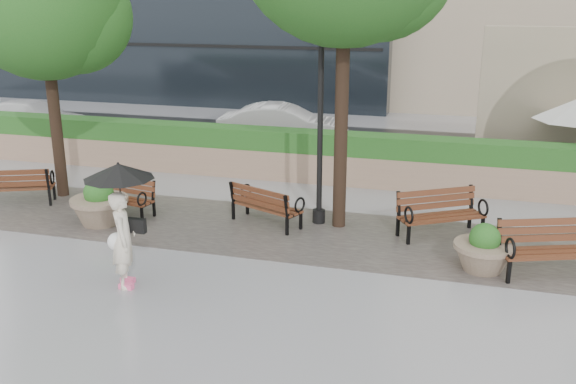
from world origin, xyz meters
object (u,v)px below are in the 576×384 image
(car_left, at_px, (34,119))
(pedestrian, at_px, (122,213))
(bench_3, at_px, (440,223))
(car_right, at_px, (283,126))
(bench_1, at_px, (122,204))
(lamppost, at_px, (320,136))
(bench_2, at_px, (266,213))
(planter_left, at_px, (100,206))
(bench_4, at_px, (551,260))
(planter_right, at_px, (483,252))
(bench_0, at_px, (17,194))

(car_left, distance_m, pedestrian, 13.77)
(bench_3, distance_m, car_right, 8.90)
(bench_1, bearing_deg, pedestrian, -48.66)
(bench_3, bearing_deg, lamppost, 145.50)
(bench_2, relative_size, pedestrian, 0.81)
(lamppost, height_order, car_right, lamppost)
(planter_left, bearing_deg, bench_2, 15.32)
(bench_2, xyz_separation_m, bench_4, (5.71, -1.13, 0.03))
(bench_1, relative_size, car_right, 0.39)
(planter_right, bearing_deg, bench_2, 164.71)
(bench_3, xyz_separation_m, car_right, (-5.45, 7.02, 0.41))
(lamppost, height_order, car_left, lamppost)
(lamppost, relative_size, car_left, 1.03)
(planter_right, bearing_deg, pedestrian, -158.73)
(bench_2, xyz_separation_m, lamppost, (1.09, 0.44, 1.69))
(bench_3, xyz_separation_m, car_left, (-14.43, 6.23, 0.33))
(planter_right, bearing_deg, lamppost, 154.10)
(planter_right, bearing_deg, bench_0, 174.90)
(planter_right, bearing_deg, planter_left, 177.98)
(planter_right, xyz_separation_m, car_left, (-15.28, 7.80, 0.26))
(planter_left, bearing_deg, car_right, 78.04)
(bench_0, height_order, planter_right, bench_0)
(car_right, bearing_deg, bench_4, -146.71)
(bench_1, distance_m, pedestrian, 3.98)
(bench_0, distance_m, planter_right, 10.78)
(bench_1, distance_m, planter_right, 7.98)
(lamppost, xyz_separation_m, car_left, (-11.81, 6.12, -1.33))
(bench_2, distance_m, bench_4, 5.83)
(bench_3, bearing_deg, bench_1, 152.77)
(bench_1, distance_m, planter_left, 0.73)
(lamppost, distance_m, car_left, 13.36)
(bench_4, relative_size, pedestrian, 0.92)
(bench_1, relative_size, planter_right, 1.50)
(bench_1, xyz_separation_m, pedestrian, (1.96, -3.30, 1.07))
(bench_0, xyz_separation_m, planter_left, (2.68, -0.67, 0.14))
(bench_2, xyz_separation_m, bench_3, (3.70, 0.33, 0.02))
(planter_left, height_order, car_right, car_right)
(pedestrian, bearing_deg, bench_1, 7.33)
(bench_3, height_order, car_left, car_left)
(bench_0, bearing_deg, planter_left, 142.57)
(car_right, bearing_deg, lamppost, -165.77)
(bench_1, relative_size, pedestrian, 0.75)
(bench_0, height_order, planter_left, planter_left)
(lamppost, bearing_deg, car_right, 112.27)
(bench_3, xyz_separation_m, pedestrian, (-5.11, -3.89, 1.04))
(car_left, bearing_deg, car_right, -87.74)
(bench_3, distance_m, planter_left, 7.32)
(bench_1, xyz_separation_m, bench_4, (9.08, -0.87, 0.05))
(bench_0, relative_size, bench_1, 1.12)
(lamppost, bearing_deg, bench_2, -157.99)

